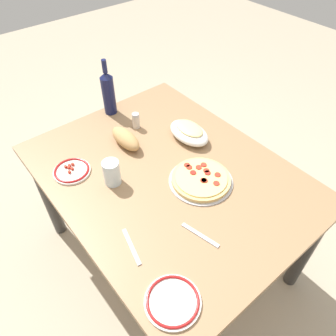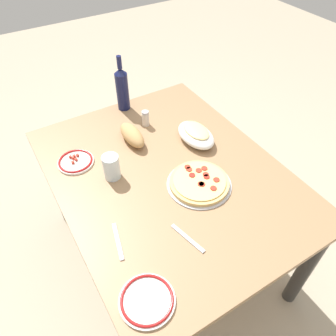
% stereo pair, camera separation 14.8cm
% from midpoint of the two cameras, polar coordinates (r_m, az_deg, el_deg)
% --- Properties ---
extents(ground_plane, '(8.00, 8.00, 0.00)m').
position_cam_midpoint_polar(ground_plane, '(2.08, -2.11, -14.87)').
color(ground_plane, tan).
rests_on(ground_plane, ground).
extents(dining_table, '(1.29, 0.99, 0.72)m').
position_cam_midpoint_polar(dining_table, '(1.58, -2.68, -3.67)').
color(dining_table, '#93704C').
rests_on(dining_table, ground).
extents(pepperoni_pizza, '(0.29, 0.29, 0.03)m').
position_cam_midpoint_polar(pepperoni_pizza, '(1.45, 2.97, -2.15)').
color(pepperoni_pizza, '#B7B7BC').
rests_on(pepperoni_pizza, dining_table).
extents(baked_pasta_dish, '(0.24, 0.15, 0.08)m').
position_cam_midpoint_polar(baked_pasta_dish, '(1.66, 1.19, 6.29)').
color(baked_pasta_dish, white).
rests_on(baked_pasta_dish, dining_table).
extents(wine_bottle, '(0.07, 0.07, 0.32)m').
position_cam_midpoint_polar(wine_bottle, '(1.85, -12.85, 12.85)').
color(wine_bottle, '#141942').
rests_on(wine_bottle, dining_table).
extents(water_glass, '(0.08, 0.08, 0.12)m').
position_cam_midpoint_polar(water_glass, '(1.45, -12.81, -0.95)').
color(water_glass, silver).
rests_on(water_glass, dining_table).
extents(side_plate_near, '(0.17, 0.17, 0.02)m').
position_cam_midpoint_polar(side_plate_near, '(1.59, -19.24, -0.58)').
color(side_plate_near, white).
rests_on(side_plate_near, dining_table).
extents(side_plate_far, '(0.19, 0.19, 0.02)m').
position_cam_midpoint_polar(side_plate_far, '(1.16, -3.14, -22.71)').
color(side_plate_far, white).
rests_on(side_plate_far, dining_table).
extents(bread_loaf, '(0.21, 0.09, 0.08)m').
position_cam_midpoint_polar(bread_loaf, '(1.65, -10.08, 5.01)').
color(bread_loaf, tan).
rests_on(bread_loaf, dining_table).
extents(spice_shaker, '(0.04, 0.04, 0.09)m').
position_cam_midpoint_polar(spice_shaker, '(1.75, -8.13, 8.19)').
color(spice_shaker, silver).
rests_on(spice_shaker, dining_table).
extents(fork_left, '(0.17, 0.06, 0.00)m').
position_cam_midpoint_polar(fork_left, '(1.27, -9.91, -13.70)').
color(fork_left, '#B7B7BC').
rests_on(fork_left, dining_table).
extents(fork_right, '(0.17, 0.05, 0.00)m').
position_cam_midpoint_polar(fork_right, '(1.28, 2.37, -11.94)').
color(fork_right, '#B7B7BC').
rests_on(fork_right, dining_table).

